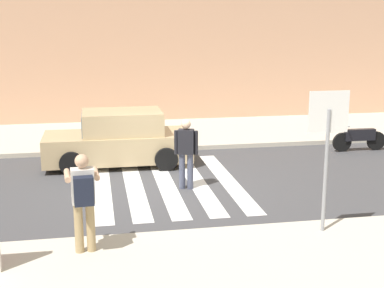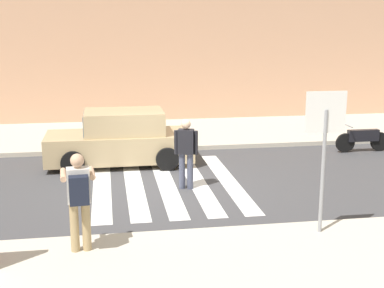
% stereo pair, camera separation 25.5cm
% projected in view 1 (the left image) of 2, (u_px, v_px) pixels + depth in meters
% --- Properties ---
extents(ground_plane, '(120.00, 120.00, 0.00)m').
position_uv_depth(ground_plane, '(167.00, 186.00, 13.29)').
color(ground_plane, '#424244').
extents(sidewalk_far, '(60.00, 4.80, 0.14)m').
position_uv_depth(sidewalk_far, '(144.00, 134.00, 19.03)').
color(sidewalk_far, beige).
rests_on(sidewalk_far, ground).
extents(building_facade_far, '(56.00, 4.00, 7.38)m').
position_uv_depth(building_facade_far, '(133.00, 29.00, 22.43)').
color(building_facade_far, tan).
rests_on(building_facade_far, ground).
extents(crosswalk_stripe_0, '(0.44, 5.20, 0.01)m').
position_uv_depth(crosswalk_stripe_0, '(102.00, 187.00, 13.20)').
color(crosswalk_stripe_0, silver).
rests_on(crosswalk_stripe_0, ground).
extents(crosswalk_stripe_1, '(0.44, 5.20, 0.01)m').
position_uv_depth(crosswalk_stripe_1, '(134.00, 185.00, 13.34)').
color(crosswalk_stripe_1, silver).
rests_on(crosswalk_stripe_1, ground).
extents(crosswalk_stripe_2, '(0.44, 5.20, 0.01)m').
position_uv_depth(crosswalk_stripe_2, '(166.00, 184.00, 13.48)').
color(crosswalk_stripe_2, silver).
rests_on(crosswalk_stripe_2, ground).
extents(crosswalk_stripe_3, '(0.44, 5.20, 0.01)m').
position_uv_depth(crosswalk_stripe_3, '(197.00, 182.00, 13.62)').
color(crosswalk_stripe_3, silver).
rests_on(crosswalk_stripe_3, ground).
extents(crosswalk_stripe_4, '(0.44, 5.20, 0.01)m').
position_uv_depth(crosswalk_stripe_4, '(227.00, 180.00, 13.76)').
color(crosswalk_stripe_4, silver).
rests_on(crosswalk_stripe_4, ground).
extents(stop_sign, '(0.76, 0.08, 2.66)m').
position_uv_depth(stop_sign, '(328.00, 130.00, 9.70)').
color(stop_sign, gray).
rests_on(stop_sign, sidewalk_near).
extents(photographer_with_backpack, '(0.62, 0.87, 1.72)m').
position_uv_depth(photographer_with_backpack, '(83.00, 195.00, 8.96)').
color(photographer_with_backpack, tan).
rests_on(photographer_with_backpack, sidewalk_near).
extents(pedestrian_crossing, '(0.56, 0.34, 1.72)m').
position_uv_depth(pedestrian_crossing, '(186.00, 150.00, 12.90)').
color(pedestrian_crossing, '#474C60').
rests_on(pedestrian_crossing, ground).
extents(parked_car_tan, '(4.10, 1.92, 1.55)m').
position_uv_depth(parked_car_tan, '(119.00, 140.00, 15.15)').
color(parked_car_tan, tan).
rests_on(parked_car_tan, ground).
extents(motorcycle, '(1.76, 0.60, 0.87)m').
position_uv_depth(motorcycle, '(359.00, 138.00, 16.83)').
color(motorcycle, black).
rests_on(motorcycle, ground).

